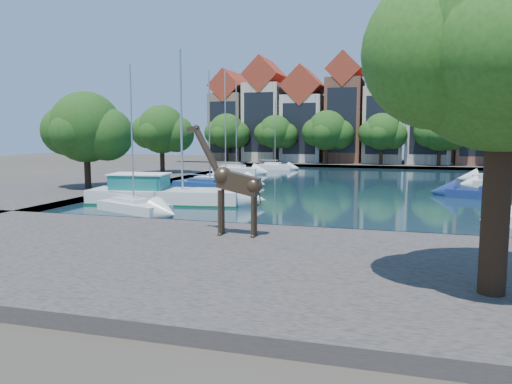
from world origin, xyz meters
TOP-DOWN VIEW (x-y plane):
  - ground at (0.00, 0.00)m, footprint 160.00×160.00m
  - water_basin at (0.00, 24.00)m, footprint 38.00×50.00m
  - near_quay at (0.00, -7.00)m, footprint 50.00×14.00m
  - far_quay at (0.00, 56.00)m, footprint 60.00×16.00m
  - left_quay at (-25.00, 24.00)m, footprint 14.00×52.00m
  - plane_tree at (7.62, -9.01)m, footprint 8.32×6.40m
  - townhouse_west_end at (-23.00, 55.99)m, footprint 5.44×9.18m
  - townhouse_west_mid at (-17.00, 55.99)m, footprint 5.94×9.18m
  - townhouse_west_inner at (-10.50, 55.99)m, footprint 6.43×9.18m
  - townhouse_center at (-4.00, 55.99)m, footprint 5.44×9.18m
  - townhouse_east_inner at (2.00, 55.99)m, footprint 5.94×9.18m
  - townhouse_east_mid at (8.50, 55.99)m, footprint 6.43×9.18m
  - townhouse_east_end at (15.00, 55.99)m, footprint 5.44×9.18m
  - far_tree_far_west at (-21.90, 50.49)m, footprint 7.28×5.60m
  - far_tree_west at (-13.91, 50.49)m, footprint 6.76×5.20m
  - far_tree_mid_west at (-5.89, 50.49)m, footprint 7.80×6.00m
  - far_tree_mid_east at (2.10, 50.49)m, footprint 7.02×5.40m
  - far_tree_east at (10.11, 50.49)m, footprint 7.54×5.80m
  - far_tree_far_east at (18.09, 50.49)m, footprint 6.76×5.20m
  - side_tree_left_near at (-20.89, 11.99)m, footprint 7.80×6.00m
  - side_tree_left_far at (-21.90, 27.99)m, footprint 7.28×5.60m
  - giraffe_statue at (-2.68, -3.17)m, footprint 3.57×0.64m
  - motorsailer at (-12.08, 7.95)m, footprint 11.39×4.79m
  - sailboat_left_a at (-12.00, 4.00)m, footprint 5.84×3.91m
  - sailboat_left_b at (-12.00, 17.66)m, footprint 7.36×4.24m
  - sailboat_left_c at (-12.00, 21.97)m, footprint 6.74×3.93m
  - sailboat_left_d at (-15.00, 34.41)m, footprint 6.36×2.98m
  - sailboat_left_e at (-12.00, 42.35)m, footprint 4.92×2.00m
  - sailboat_right_b at (12.00, 17.41)m, footprint 7.48×4.62m
  - sailboat_right_c at (13.75, 26.41)m, footprint 5.45×2.84m
  - sailboat_right_d at (15.00, 32.35)m, footprint 6.29×2.73m

SIDE VIEW (x-z plane):
  - ground at x=0.00m, z-range 0.00..0.00m
  - water_basin at x=0.00m, z-range 0.00..0.08m
  - near_quay at x=0.00m, z-range 0.00..0.50m
  - far_quay at x=0.00m, z-range 0.00..0.50m
  - left_quay at x=-25.00m, z-range 0.00..0.50m
  - sailboat_left_a at x=-12.00m, z-range -4.20..5.33m
  - sailboat_right_b at x=12.00m, z-range -4.43..5.61m
  - sailboat_left_b at x=-12.00m, z-range -4.77..5.95m
  - sailboat_right_c at x=13.75m, z-range -3.90..5.14m
  - sailboat_left_e at x=-12.00m, z-range -4.13..5.39m
  - sailboat_left_c at x=-12.00m, z-range -4.94..6.21m
  - sailboat_left_d at x=-15.00m, z-range -4.92..6.28m
  - sailboat_right_d at x=15.00m, z-range -3.91..5.29m
  - motorsailer at x=-12.08m, z-range -4.58..6.42m
  - giraffe_statue at x=-2.68m, z-range 0.46..5.57m
  - far_tree_west at x=-13.91m, z-range 1.40..8.76m
  - far_tree_far_east at x=18.09m, z-range 1.40..8.76m
  - far_tree_mid_east at x=2.10m, z-range 1.37..8.89m
  - far_tree_far_west at x=-21.90m, z-range 1.34..9.02m
  - far_tree_east at x=10.11m, z-range 1.32..9.16m
  - far_tree_mid_west at x=-5.89m, z-range 1.29..9.29m
  - side_tree_left_far at x=-21.90m, z-range 1.44..9.32m
  - side_tree_left_near at x=-20.89m, z-range 1.39..9.59m
  - townhouse_east_end at x=15.00m, z-range -0.11..14.32m
  - townhouse_west_inner at x=-10.50m, z-range -0.22..14.92m
  - townhouse_west_end at x=-23.00m, z-range -0.11..14.83m
  - plane_tree at x=7.62m, z-range 2.36..12.98m
  - townhouse_east_inner at x=2.00m, z-range -0.16..15.63m
  - townhouse_east_mid at x=8.50m, z-range -0.22..16.43m
  - townhouse_west_mid at x=-17.00m, z-range -0.16..16.63m
  - townhouse_center at x=-4.00m, z-range -0.10..16.83m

